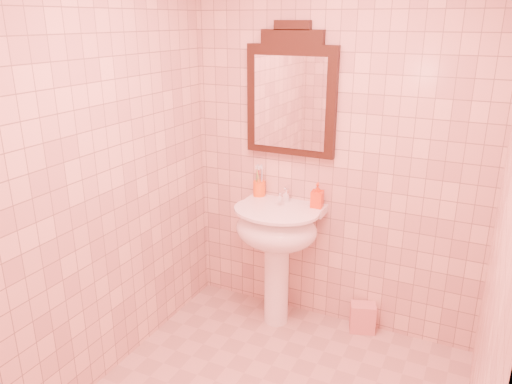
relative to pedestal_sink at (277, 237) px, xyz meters
The scene contains 7 objects.
back_wall 0.70m from the pedestal_sink, 37.27° to the left, with size 2.00×0.02×2.50m, color beige.
pedestal_sink is the anchor object (origin of this frame).
faucet 0.29m from the pedestal_sink, 90.00° to the left, with size 0.04×0.16×0.11m.
mirror 0.94m from the pedestal_sink, 90.00° to the left, with size 0.61×0.06×0.86m.
toothbrush_cup 0.38m from the pedestal_sink, 139.94° to the left, with size 0.09×0.09×0.20m.
soap_dispenser 0.39m from the pedestal_sink, 32.36° to the left, with size 0.08×0.08×0.17m, color red.
towel 0.83m from the pedestal_sink, 14.76° to the left, with size 0.17×0.11×0.21m, color tan.
Camera 1 is at (0.91, -1.96, 2.05)m, focal length 35.00 mm.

